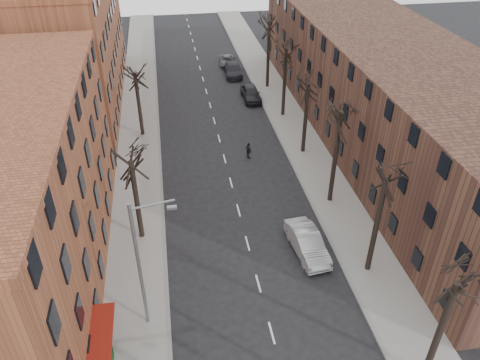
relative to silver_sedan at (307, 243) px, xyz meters
name	(u,v)px	position (x,y,z in m)	size (l,w,h in m)	color
sidewalk_left	(139,130)	(-12.00, 20.56, -0.76)	(4.00, 90.00, 0.15)	gray
sidewalk_right	(288,119)	(4.00, 20.56, -0.76)	(4.00, 90.00, 0.15)	gray
building_left_far	(58,41)	(-20.00, 29.56, 6.16)	(12.00, 28.00, 14.00)	brown
building_right	(385,89)	(12.00, 15.56, 4.16)	(12.00, 50.00, 10.00)	brown
tree_right_b	(367,270)	(3.60, -2.44, -0.84)	(5.20, 5.20, 10.80)	black
tree_right_c	(329,201)	(3.60, 5.56, -0.84)	(5.20, 5.20, 11.60)	black
tree_right_d	(303,152)	(3.60, 13.56, -0.84)	(5.20, 5.20, 10.00)	black
tree_right_e	(283,115)	(3.60, 21.56, -0.84)	(5.20, 5.20, 10.80)	black
tree_right_f	(267,87)	(3.60, 29.56, -0.84)	(5.20, 5.20, 11.60)	black
tree_left_a	(142,237)	(-11.60, 3.56, -0.84)	(5.20, 5.20, 9.50)	black
tree_left_b	(143,135)	(-11.60, 19.56, -0.84)	(5.20, 5.20, 9.50)	black
streetlight	(142,262)	(-11.03, -4.44, 4.18)	(2.45, 0.22, 9.03)	slate
silver_sedan	(307,243)	(0.00, 0.00, 0.00)	(1.77, 5.07, 1.67)	#A4A7AB
parked_car_near	(251,93)	(0.92, 26.30, -0.01)	(1.94, 4.83, 1.65)	black
parked_car_mid	(233,70)	(0.04, 34.19, -0.08)	(2.12, 5.22, 1.51)	black
parked_car_far	(227,60)	(-0.20, 38.25, -0.26)	(1.90, 4.13, 1.15)	#5B5E63
pedestrian_crossing	(248,151)	(-1.76, 13.34, -0.03)	(0.94, 0.39, 1.60)	black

